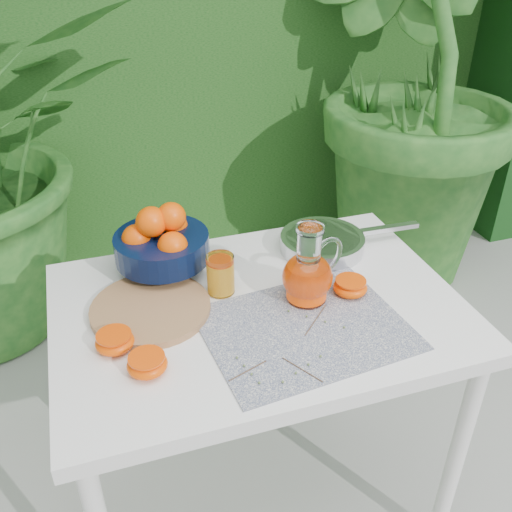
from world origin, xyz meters
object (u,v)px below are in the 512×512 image
object	(u,v)px
juice_pitcher	(308,274)
cutting_board	(151,308)
fruit_bowl	(161,241)
white_table	(258,330)
saute_pan	(323,242)

from	to	relation	value
juice_pitcher	cutting_board	bearing A→B (deg)	169.65
fruit_bowl	juice_pitcher	world-z (taller)	juice_pitcher
white_table	juice_pitcher	world-z (taller)	juice_pitcher
white_table	saute_pan	distance (m)	0.34
cutting_board	fruit_bowl	xyz separation A→B (m)	(0.06, 0.17, 0.08)
white_table	fruit_bowl	world-z (taller)	fruit_bowl
fruit_bowl	saute_pan	xyz separation A→B (m)	(0.45, -0.03, -0.07)
saute_pan	cutting_board	bearing A→B (deg)	-164.97
juice_pitcher	saute_pan	xyz separation A→B (m)	(0.14, 0.21, -0.05)
cutting_board	saute_pan	xyz separation A→B (m)	(0.52, 0.14, 0.02)
cutting_board	juice_pitcher	world-z (taller)	juice_pitcher
white_table	cutting_board	size ratio (longest dim) A/B	3.43
white_table	cutting_board	bearing A→B (deg)	168.29
white_table	saute_pan	xyz separation A→B (m)	(0.26, 0.19, 0.11)
juice_pitcher	white_table	bearing A→B (deg)	172.55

